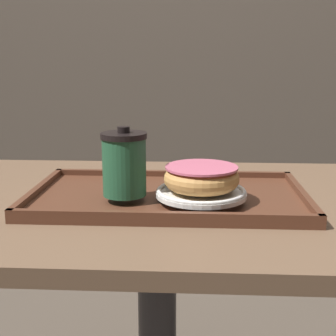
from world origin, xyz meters
name	(u,v)px	position (x,y,z in m)	size (l,w,h in m)	color
wall_behind	(178,11)	(0.00, 1.10, 1.20)	(8.00, 0.05, 2.40)	brown
cafe_table	(157,275)	(0.00, 0.00, 0.57)	(0.92, 0.66, 0.74)	brown
serving_tray	(168,197)	(0.02, -0.02, 0.75)	(0.52, 0.30, 0.02)	#512D1E
coffee_cup_front	(124,164)	(-0.05, -0.07, 0.82)	(0.08, 0.08, 0.13)	#235638
plate_with_chocolate_donut	(201,192)	(0.09, -0.07, 0.77)	(0.16, 0.16, 0.01)	white
donut_chocolate_glazed	(201,177)	(0.09, -0.07, 0.80)	(0.14, 0.14, 0.04)	tan
spoon	(130,179)	(-0.06, 0.03, 0.77)	(0.03, 0.15, 0.01)	silver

